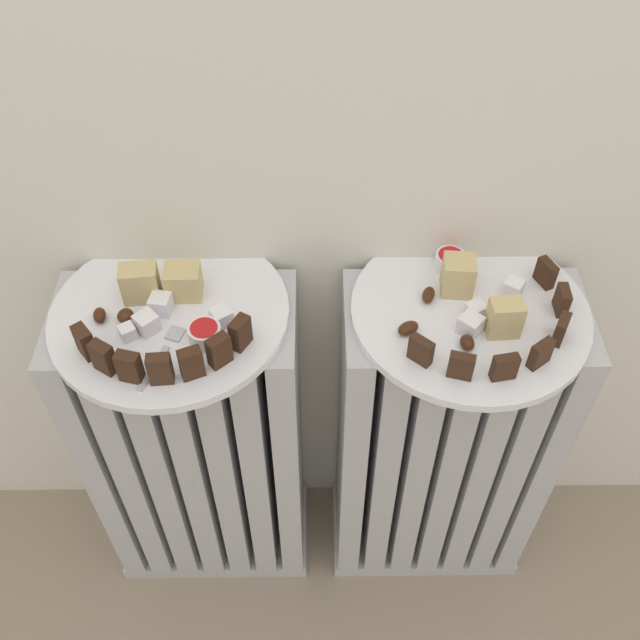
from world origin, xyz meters
name	(u,v)px	position (x,y,z in m)	size (l,w,h in m)	color
radiator_left	(201,448)	(-0.19, 0.28, 0.31)	(0.33, 0.17, 0.62)	#B2B2B7
radiator_right	(439,446)	(0.19, 0.28, 0.31)	(0.33, 0.17, 0.62)	#B2B2B7
plate_left	(170,314)	(-0.19, 0.28, 0.63)	(0.31, 0.31, 0.01)	white
plate_right	(470,312)	(0.19, 0.28, 0.63)	(0.31, 0.31, 0.01)	white
dark_cake_slice_left_0	(85,342)	(-0.28, 0.21, 0.65)	(0.03, 0.02, 0.04)	#382114
dark_cake_slice_left_1	(103,357)	(-0.25, 0.19, 0.65)	(0.03, 0.02, 0.04)	#382114
dark_cake_slice_left_2	(129,367)	(-0.22, 0.17, 0.65)	(0.03, 0.02, 0.04)	#382114
dark_cake_slice_left_3	(160,369)	(-0.19, 0.17, 0.65)	(0.03, 0.02, 0.04)	#382114
dark_cake_slice_left_4	(191,363)	(-0.15, 0.18, 0.65)	(0.03, 0.02, 0.04)	#382114
dark_cake_slice_left_5	(219,351)	(-0.12, 0.19, 0.65)	(0.03, 0.02, 0.04)	#382114
dark_cake_slice_left_6	(240,333)	(-0.10, 0.22, 0.65)	(0.03, 0.02, 0.04)	#382114
marble_cake_slice_left_0	(140,283)	(-0.23, 0.30, 0.66)	(0.05, 0.03, 0.05)	tan
marble_cake_slice_left_1	(183,282)	(-0.18, 0.31, 0.65)	(0.04, 0.04, 0.04)	tan
turkish_delight_left_0	(221,317)	(-0.12, 0.26, 0.64)	(0.02, 0.02, 0.02)	white
turkish_delight_left_1	(147,323)	(-0.21, 0.25, 0.64)	(0.03, 0.03, 0.03)	white
turkish_delight_left_2	(128,332)	(-0.24, 0.24, 0.64)	(0.02, 0.02, 0.02)	white
turkish_delight_left_3	(161,304)	(-0.20, 0.28, 0.65)	(0.03, 0.03, 0.03)	white
medjool_date_left_0	(125,316)	(-0.24, 0.26, 0.64)	(0.02, 0.02, 0.02)	#3D1E0F
medjool_date_left_1	(100,315)	(-0.28, 0.27, 0.64)	(0.02, 0.02, 0.02)	#3D1E0F
jam_bowl_left	(205,333)	(-0.14, 0.23, 0.65)	(0.04, 0.04, 0.02)	white
dark_cake_slice_right_0	(421,350)	(0.12, 0.20, 0.65)	(0.03, 0.01, 0.04)	#382114
dark_cake_slice_right_1	(461,366)	(0.16, 0.17, 0.65)	(0.03, 0.01, 0.04)	#382114
dark_cake_slice_right_2	(505,367)	(0.21, 0.17, 0.65)	(0.03, 0.01, 0.04)	#382114
dark_cake_slice_right_3	(541,354)	(0.26, 0.19, 0.65)	(0.03, 0.01, 0.04)	#382114
dark_cake_slice_right_4	(561,329)	(0.29, 0.23, 0.65)	(0.03, 0.01, 0.04)	#382114
dark_cake_slice_right_5	(562,300)	(0.31, 0.28, 0.65)	(0.03, 0.01, 0.04)	#382114
dark_cake_slice_right_6	(546,273)	(0.30, 0.33, 0.65)	(0.03, 0.01, 0.04)	#382114
marble_cake_slice_right_0	(458,276)	(0.18, 0.31, 0.66)	(0.04, 0.04, 0.05)	tan
marble_cake_slice_right_1	(505,318)	(0.22, 0.24, 0.66)	(0.04, 0.03, 0.05)	tan
turkish_delight_right_0	(476,311)	(0.20, 0.27, 0.64)	(0.02, 0.02, 0.02)	white
turkish_delight_right_1	(470,325)	(0.19, 0.24, 0.65)	(0.03, 0.03, 0.03)	white
turkish_delight_right_2	(513,288)	(0.25, 0.31, 0.64)	(0.02, 0.02, 0.02)	white
medjool_date_right_0	(408,328)	(0.11, 0.24, 0.64)	(0.03, 0.02, 0.02)	#3D1E0F
medjool_date_right_1	(467,343)	(0.18, 0.22, 0.64)	(0.02, 0.02, 0.01)	#3D1E0F
medjool_date_right_2	(428,295)	(0.14, 0.30, 0.64)	(0.03, 0.02, 0.02)	#3D1E0F
jam_bowl_right	(450,260)	(0.18, 0.36, 0.64)	(0.04, 0.04, 0.02)	white
fork	(163,353)	(-0.19, 0.21, 0.63)	(0.05, 0.10, 0.00)	#B7B7BC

